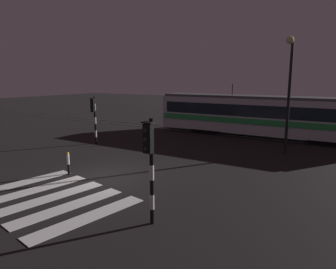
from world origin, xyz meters
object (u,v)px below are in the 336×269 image
bollard_island_edge (68,163)px  street_lamp_trackside_right (289,81)px  tram (263,115)px  traffic_light_corner_far_left (94,113)px  traffic_light_corner_near_right (150,156)px

bollard_island_edge → street_lamp_trackside_right: bearing=50.0°
tram → bollard_island_edge: bearing=-110.6°
traffic_light_corner_far_left → tram: bearing=42.8°
tram → bollard_island_edge: (-5.46, -14.55, -1.19)m
traffic_light_corner_near_right → bollard_island_edge: (-6.36, 2.20, -1.70)m
traffic_light_corner_near_right → traffic_light_corner_far_left: (-10.34, 8.02, -0.06)m
traffic_light_corner_far_left → tram: 12.88m
street_lamp_trackside_right → tram: bearing=118.6°
traffic_light_corner_far_left → bollard_island_edge: 7.24m
traffic_light_corner_far_left → bollard_island_edge: size_ratio=3.00×
traffic_light_corner_near_right → tram: bearing=93.1°
traffic_light_corner_near_right → street_lamp_trackside_right: bearing=81.5°
street_lamp_trackside_right → tram: 6.17m
traffic_light_corner_far_left → street_lamp_trackside_right: size_ratio=0.48×
traffic_light_corner_near_right → street_lamp_trackside_right: size_ratio=0.49×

